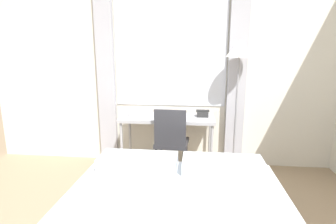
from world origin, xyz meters
The scene contains 7 objects.
wall_back_with_window centered at (-0.01, 2.71, 1.35)m, with size 5.33×0.13×2.70m.
desk centered at (-0.06, 2.37, 0.69)m, with size 1.21×0.52×0.76m.
desk_chair centered at (0.00, 2.15, 0.53)m, with size 0.42×0.42×0.92m.
standing_lamp centered at (0.81, 2.43, 1.43)m, with size 0.34×0.34×1.73m.
telephone centered at (0.39, 2.42, 0.80)m, with size 0.17×0.13×0.09m.
book centered at (0.03, 2.44, 0.77)m, with size 0.28×0.27×0.02m.
mug centered at (-0.54, 2.35, 0.80)m, with size 0.08×0.08×0.08m.
Camera 1 is at (0.30, -0.92, 1.57)m, focal length 28.00 mm.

